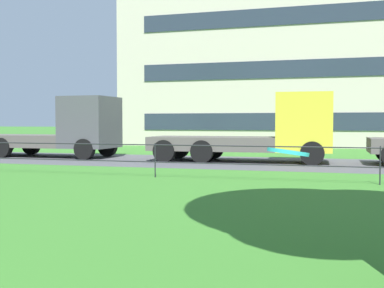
# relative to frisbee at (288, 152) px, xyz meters

# --- Properties ---
(street_strip) EXTENTS (80.00, 6.22, 0.01)m
(street_strip) POSITION_rel_frisbee_xyz_m (-4.75, 15.98, -1.42)
(street_strip) COLOR #4C4C51
(street_strip) RESTS_ON ground
(park_fence) EXTENTS (37.03, 0.04, 1.00)m
(park_fence) POSITION_rel_frisbee_xyz_m (-4.75, 10.13, -0.75)
(park_fence) COLOR #232328
(park_fence) RESTS_ON ground
(frisbee) EXTENTS (0.37, 0.37, 0.06)m
(frisbee) POSITION_rel_frisbee_xyz_m (0.00, 0.00, 0.00)
(frisbee) COLOR #2DB2C6
(flatbed_truck_center) EXTENTS (7.35, 2.56, 2.75)m
(flatbed_truck_center) POSITION_rel_frisbee_xyz_m (-11.80, 16.63, -0.21)
(flatbed_truck_center) COLOR #4C4C51
(flatbed_truck_center) RESTS_ON ground
(flatbed_truck_far_left) EXTENTS (7.37, 2.64, 2.75)m
(flatbed_truck_far_left) POSITION_rel_frisbee_xyz_m (-2.34, 16.44, -0.21)
(flatbed_truck_far_left) COLOR yellow
(flatbed_truck_far_left) RESTS_ON ground
(apartment_building_background) EXTENTS (25.84, 11.48, 20.09)m
(apartment_building_background) POSITION_rel_frisbee_xyz_m (-1.43, 33.37, 8.63)
(apartment_building_background) COLOR beige
(apartment_building_background) RESTS_ON ground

